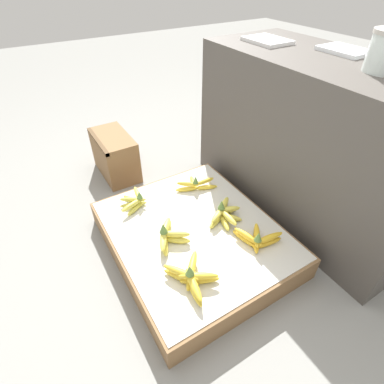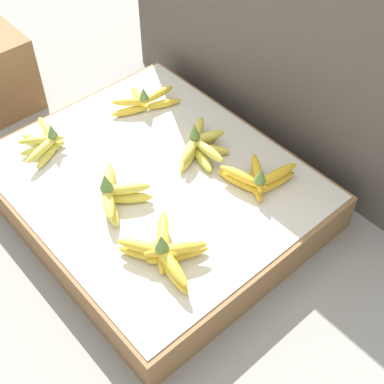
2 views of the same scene
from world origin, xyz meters
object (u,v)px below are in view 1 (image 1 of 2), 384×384
(banana_bunch_front_midright, at_px, (191,277))
(banana_bunch_middle_left, at_px, (196,184))
(banana_bunch_front_left, at_px, (135,201))
(foam_tray_white, at_px, (267,40))
(banana_bunch_middle_midleft, at_px, (224,213))
(wooden_crate, at_px, (115,155))
(banana_bunch_front_midleft, at_px, (168,235))
(banana_bunch_middle_midright, at_px, (257,239))

(banana_bunch_front_midright, distance_m, banana_bunch_middle_left, 0.62)
(banana_bunch_front_left, distance_m, foam_tray_white, 1.08)
(banana_bunch_front_midright, xyz_separation_m, foam_tray_white, (-0.63, 0.84, 0.66))
(banana_bunch_front_midright, bearing_deg, banana_bunch_middle_midleft, 125.12)
(wooden_crate, distance_m, banana_bunch_middle_midleft, 0.89)
(banana_bunch_front_midleft, distance_m, banana_bunch_middle_left, 0.42)
(wooden_crate, xyz_separation_m, foam_tray_white, (0.45, 0.78, 0.68))
(banana_bunch_middle_midleft, height_order, banana_bunch_middle_midright, banana_bunch_middle_midleft)
(banana_bunch_front_midleft, height_order, banana_bunch_middle_midright, banana_bunch_front_midleft)
(banana_bunch_front_midright, distance_m, banana_bunch_middle_midright, 0.36)
(wooden_crate, xyz_separation_m, banana_bunch_middle_midleft, (0.85, 0.27, 0.02))
(banana_bunch_middle_midright, bearing_deg, banana_bunch_front_midleft, -123.58)
(wooden_crate, bearing_deg, banana_bunch_middle_left, 26.08)
(banana_bunch_middle_midleft, relative_size, foam_tray_white, 0.93)
(wooden_crate, bearing_deg, banana_bunch_front_left, -7.89)
(banana_bunch_middle_left, xyz_separation_m, banana_bunch_middle_midleft, (0.28, -0.01, 0.00))
(wooden_crate, xyz_separation_m, banana_bunch_front_midleft, (0.83, -0.04, 0.03))
(banana_bunch_front_left, xyz_separation_m, banana_bunch_middle_left, (0.04, 0.35, 0.00))
(banana_bunch_middle_midleft, distance_m, banana_bunch_middle_midright, 0.22)
(wooden_crate, relative_size, banana_bunch_front_midleft, 1.83)
(banana_bunch_front_midleft, distance_m, banana_bunch_middle_midright, 0.41)
(banana_bunch_front_midright, xyz_separation_m, banana_bunch_middle_midright, (-0.02, 0.36, -0.00))
(banana_bunch_front_midleft, xyz_separation_m, banana_bunch_middle_midright, (0.22, 0.34, -0.00))
(banana_bunch_front_midright, xyz_separation_m, banana_bunch_middle_left, (-0.52, 0.34, -0.01))
(banana_bunch_front_left, distance_m, banana_bunch_middle_midright, 0.65)
(wooden_crate, bearing_deg, banana_bunch_middle_midleft, 17.72)
(banana_bunch_front_midright, bearing_deg, foam_tray_white, 126.98)
(banana_bunch_front_left, distance_m, banana_bunch_middle_midleft, 0.47)
(banana_bunch_front_left, relative_size, foam_tray_white, 0.79)
(banana_bunch_middle_midright, bearing_deg, banana_bunch_front_midright, -86.47)
(banana_bunch_front_left, height_order, foam_tray_white, foam_tray_white)
(banana_bunch_front_midright, bearing_deg, wooden_crate, 176.50)
(banana_bunch_middle_left, bearing_deg, foam_tray_white, 103.05)
(banana_bunch_front_left, height_order, banana_bunch_middle_midleft, banana_bunch_middle_midleft)
(banana_bunch_middle_midleft, xyz_separation_m, banana_bunch_middle_midright, (0.21, 0.03, 0.00))
(banana_bunch_middle_left, bearing_deg, banana_bunch_middle_midleft, -1.11)
(banana_bunch_middle_left, height_order, banana_bunch_middle_midright, banana_bunch_middle_midright)
(banana_bunch_middle_midright, bearing_deg, banana_bunch_middle_left, -177.47)
(foam_tray_white, bearing_deg, banana_bunch_front_left, -85.18)
(wooden_crate, distance_m, foam_tray_white, 1.13)
(foam_tray_white, bearing_deg, banana_bunch_middle_midright, -38.05)
(wooden_crate, distance_m, banana_bunch_middle_midright, 1.10)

